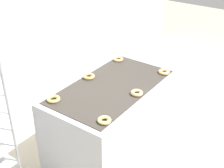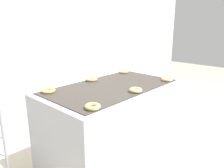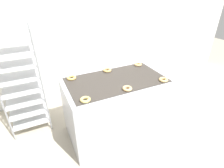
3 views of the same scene
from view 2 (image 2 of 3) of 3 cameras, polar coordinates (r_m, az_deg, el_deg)
wall_back at (r=3.40m, az=-18.49°, el=11.31°), size 8.00×0.05×2.80m
fryer_machine at (r=2.51m, az=0.01°, el=-11.09°), size 1.52×0.87×0.96m
glaze_bin at (r=3.44m, az=12.71°, el=-9.74°), size 0.37×0.32×0.32m
donut_near_left at (r=1.73m, az=-5.07°, el=-5.87°), size 0.13×0.13×0.04m
donut_near_center at (r=2.14m, az=6.20°, el=-1.59°), size 0.13×0.13×0.04m
donut_near_right at (r=2.62m, az=14.16°, el=1.23°), size 0.13×0.13×0.04m
donut_far_left at (r=2.21m, az=-16.29°, el=-1.64°), size 0.13×0.13×0.03m
donut_far_center at (r=2.55m, az=-5.39°, el=1.26°), size 0.14×0.14×0.04m
donut_far_right at (r=2.95m, az=3.10°, el=3.26°), size 0.13×0.13×0.03m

